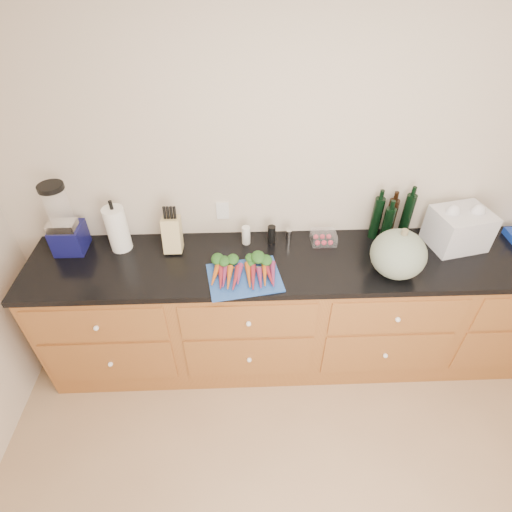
{
  "coord_description": "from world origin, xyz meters",
  "views": [
    {
      "loc": [
        -0.46,
        -0.58,
        2.56
      ],
      "look_at": [
        -0.4,
        1.2,
        1.06
      ],
      "focal_mm": 28.0,
      "sensor_mm": 36.0,
      "label": 1
    }
  ],
  "objects_px": {
    "squash": "(398,254)",
    "carrots": "(244,270)",
    "knife_block": "(172,234)",
    "blender_appliance": "(64,223)",
    "tomato_box": "(323,237)",
    "cutting_board": "(244,278)",
    "paper_towel": "(117,229)"
  },
  "relations": [
    {
      "from": "squash",
      "to": "carrots",
      "type": "bearing_deg",
      "value": 178.82
    },
    {
      "from": "carrots",
      "to": "squash",
      "type": "xyz_separation_m",
      "value": [
        0.89,
        -0.02,
        0.11
      ]
    },
    {
      "from": "squash",
      "to": "knife_block",
      "type": "relative_size",
      "value": 1.42
    },
    {
      "from": "blender_appliance",
      "to": "tomato_box",
      "type": "height_order",
      "value": "blender_appliance"
    },
    {
      "from": "cutting_board",
      "to": "squash",
      "type": "distance_m",
      "value": 0.9
    },
    {
      "from": "squash",
      "to": "knife_block",
      "type": "xyz_separation_m",
      "value": [
        -1.34,
        0.28,
        -0.03
      ]
    },
    {
      "from": "cutting_board",
      "to": "tomato_box",
      "type": "height_order",
      "value": "tomato_box"
    },
    {
      "from": "cutting_board",
      "to": "blender_appliance",
      "type": "relative_size",
      "value": 0.9
    },
    {
      "from": "paper_towel",
      "to": "knife_block",
      "type": "height_order",
      "value": "paper_towel"
    },
    {
      "from": "cutting_board",
      "to": "paper_towel",
      "type": "relative_size",
      "value": 1.42
    },
    {
      "from": "carrots",
      "to": "knife_block",
      "type": "relative_size",
      "value": 1.71
    },
    {
      "from": "carrots",
      "to": "tomato_box",
      "type": "distance_m",
      "value": 0.6
    },
    {
      "from": "cutting_board",
      "to": "squash",
      "type": "bearing_deg",
      "value": 1.18
    },
    {
      "from": "paper_towel",
      "to": "squash",
      "type": "bearing_deg",
      "value": -10.19
    },
    {
      "from": "carrots",
      "to": "knife_block",
      "type": "distance_m",
      "value": 0.52
    },
    {
      "from": "blender_appliance",
      "to": "tomato_box",
      "type": "xyz_separation_m",
      "value": [
        1.62,
        0.01,
        -0.17
      ]
    },
    {
      "from": "knife_block",
      "to": "tomato_box",
      "type": "bearing_deg",
      "value": 1.78
    },
    {
      "from": "carrots",
      "to": "squash",
      "type": "relative_size",
      "value": 1.2
    },
    {
      "from": "blender_appliance",
      "to": "paper_towel",
      "type": "relative_size",
      "value": 1.57
    },
    {
      "from": "knife_block",
      "to": "tomato_box",
      "type": "distance_m",
      "value": 0.97
    },
    {
      "from": "squash",
      "to": "paper_towel",
      "type": "bearing_deg",
      "value": 169.81
    },
    {
      "from": "squash",
      "to": "paper_towel",
      "type": "relative_size",
      "value": 1.07
    },
    {
      "from": "cutting_board",
      "to": "blender_appliance",
      "type": "bearing_deg",
      "value": 163.86
    },
    {
      "from": "cutting_board",
      "to": "paper_towel",
      "type": "xyz_separation_m",
      "value": [
        -0.78,
        0.32,
        0.14
      ]
    },
    {
      "from": "carrots",
      "to": "paper_towel",
      "type": "relative_size",
      "value": 1.28
    },
    {
      "from": "cutting_board",
      "to": "knife_block",
      "type": "xyz_separation_m",
      "value": [
        -0.45,
        0.3,
        0.11
      ]
    },
    {
      "from": "blender_appliance",
      "to": "tomato_box",
      "type": "distance_m",
      "value": 1.63
    },
    {
      "from": "tomato_box",
      "to": "carrots",
      "type": "bearing_deg",
      "value": -150.68
    },
    {
      "from": "cutting_board",
      "to": "blender_appliance",
      "type": "xyz_separation_m",
      "value": [
        -1.1,
        0.32,
        0.2
      ]
    },
    {
      "from": "carrots",
      "to": "squash",
      "type": "height_order",
      "value": "squash"
    },
    {
      "from": "squash",
      "to": "blender_appliance",
      "type": "distance_m",
      "value": 2.01
    },
    {
      "from": "squash",
      "to": "blender_appliance",
      "type": "height_order",
      "value": "blender_appliance"
    }
  ]
}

